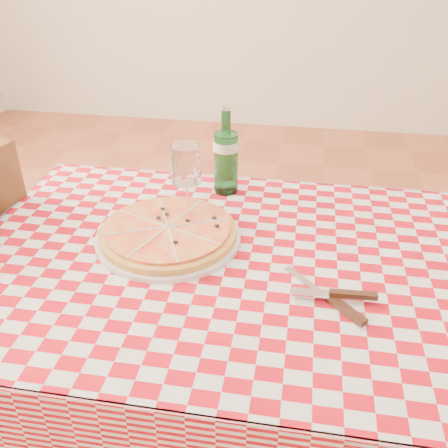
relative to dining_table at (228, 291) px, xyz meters
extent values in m
cube|color=brown|center=(0.00, 0.00, 0.07)|extent=(1.20, 0.80, 0.04)
cylinder|color=brown|center=(-0.54, 0.34, -0.30)|extent=(0.06, 0.06, 0.71)
cylinder|color=brown|center=(0.54, 0.34, -0.30)|extent=(0.06, 0.06, 0.71)
cube|color=#AB0A18|center=(0.00, 0.00, 0.09)|extent=(1.30, 0.90, 0.01)
cylinder|color=brown|center=(-0.68, 0.20, -0.44)|extent=(0.04, 0.04, 0.43)
camera|label=1|loc=(0.15, -0.97, 0.80)|focal=40.00mm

